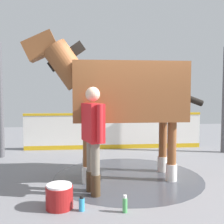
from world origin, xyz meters
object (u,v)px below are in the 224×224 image
handler (93,133)px  bottle_shampoo (82,204)px  wash_bucket (59,196)px  horse (122,93)px  bottle_spray (125,204)px

handler → bottle_shampoo: bearing=-124.4°
wash_bucket → bottle_shampoo: (0.30, -0.13, -0.07)m
wash_bucket → bottle_shampoo: wash_bucket is taller
horse → bottle_spray: size_ratio=14.11×
bottle_shampoo → horse: bearing=59.6°
horse → wash_bucket: bearing=50.9°
horse → handler: horse is taller
wash_bucket → handler: bearing=43.3°
bottle_spray → handler: bearing=117.0°
horse → bottle_shampoo: 2.16m
bottle_shampoo → bottle_spray: 0.58m
horse → bottle_shampoo: horse is taller
handler → bottle_spray: bearing=-79.1°
horse → handler: (-0.59, -0.75, -0.61)m
horse → handler: bearing=54.4°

